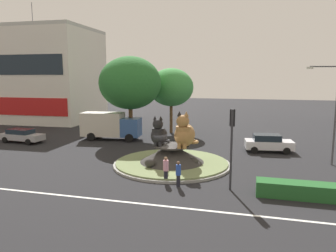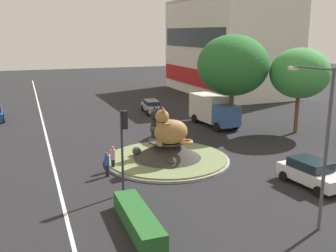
% 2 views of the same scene
% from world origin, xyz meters
% --- Properties ---
extents(ground_plane, '(160.00, 160.00, 0.00)m').
position_xyz_m(ground_plane, '(0.00, 0.00, 0.00)').
color(ground_plane, black).
extents(lane_centreline, '(112.00, 0.20, 0.01)m').
position_xyz_m(lane_centreline, '(0.00, -8.03, 0.00)').
color(lane_centreline, silver).
rests_on(lane_centreline, ground).
extents(roundabout_island, '(9.22, 9.22, 1.61)m').
position_xyz_m(roundabout_island, '(-0.01, -0.01, 0.63)').
color(roundabout_island, gray).
rests_on(roundabout_island, ground).
extents(cat_statue_black, '(1.52, 2.38, 2.36)m').
position_xyz_m(cat_statue_black, '(-1.03, -0.09, 2.47)').
color(cat_statue_black, black).
rests_on(cat_statue_black, roundabout_island).
extents(cat_statue_tabby, '(1.76, 2.74, 2.79)m').
position_xyz_m(cat_statue_tabby, '(1.05, -0.23, 2.63)').
color(cat_statue_tabby, '#9E703D').
rests_on(cat_statue_tabby, roundabout_island).
extents(traffic_light_mast, '(0.32, 0.46, 5.01)m').
position_xyz_m(traffic_light_mast, '(4.87, -4.42, 3.49)').
color(traffic_light_mast, '#2D2D33').
rests_on(traffic_light_mast, ground).
extents(shophouse_block, '(21.82, 13.10, 18.48)m').
position_xyz_m(shophouse_block, '(-28.93, 20.62, 7.17)').
color(shophouse_block, silver).
rests_on(shophouse_block, ground).
extents(clipped_hedge_strip, '(5.44, 1.20, 0.90)m').
position_xyz_m(clipped_hedge_strip, '(9.12, -4.85, 0.45)').
color(clipped_hedge_strip, '#235B28').
rests_on(clipped_hedge_strip, ground).
extents(broadleaf_tree_behind_island, '(6.81, 6.81, 9.16)m').
position_xyz_m(broadleaf_tree_behind_island, '(-7.06, 9.24, 6.25)').
color(broadleaf_tree_behind_island, brown).
rests_on(broadleaf_tree_behind_island, ground).
extents(second_tree_near_tower, '(5.46, 5.46, 7.98)m').
position_xyz_m(second_tree_near_tower, '(-3.72, 14.36, 5.64)').
color(second_tree_near_tower, brown).
rests_on(second_tree_near_tower, ground).
extents(streetlight_arm, '(2.49, 0.70, 7.80)m').
position_xyz_m(streetlight_arm, '(12.01, 3.24, 4.55)').
color(streetlight_arm, '#4C4C51').
rests_on(streetlight_arm, ground).
extents(pedestrian_pink_shirt, '(0.36, 0.36, 1.75)m').
position_xyz_m(pedestrian_pink_shirt, '(0.65, -4.22, 0.93)').
color(pedestrian_pink_shirt, black).
rests_on(pedestrian_pink_shirt, ground).
extents(pedestrian_blue_shirt, '(0.33, 0.33, 1.66)m').
position_xyz_m(pedestrian_blue_shirt, '(1.64, -4.82, 0.89)').
color(pedestrian_blue_shirt, black).
rests_on(pedestrian_blue_shirt, ground).
extents(hatchback_near_shophouse, '(4.50, 2.52, 1.63)m').
position_xyz_m(hatchback_near_shophouse, '(7.57, 6.75, 0.85)').
color(hatchback_near_shophouse, silver).
rests_on(hatchback_near_shophouse, ground).
extents(parked_car_right, '(4.83, 2.26, 1.44)m').
position_xyz_m(parked_car_right, '(-17.59, 4.49, 0.77)').
color(parked_car_right, '#99999E').
rests_on(parked_car_right, ground).
extents(delivery_box_truck, '(6.67, 2.98, 3.02)m').
position_xyz_m(delivery_box_truck, '(-9.19, 8.33, 1.63)').
color(delivery_box_truck, '#335693').
rests_on(delivery_box_truck, ground).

